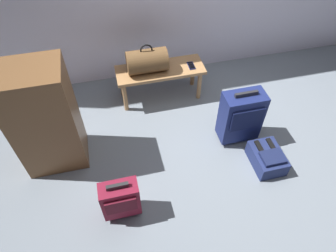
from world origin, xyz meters
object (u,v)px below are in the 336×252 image
at_px(cell_phone, 191,66).
at_px(side_cabinet, 45,119).
at_px(bench, 160,73).
at_px(duffel_bag_brown, 147,61).
at_px(backpack_navy, 267,158).
at_px(suitcase_small_burgundy, 120,199).
at_px(suitcase_upright_navy, 241,116).

height_order(cell_phone, side_cabinet, side_cabinet).
bearing_deg(cell_phone, bench, 174.77).
height_order(duffel_bag_brown, backpack_navy, duffel_bag_brown).
bearing_deg(suitcase_small_burgundy, cell_phone, 53.71).
bearing_deg(bench, suitcase_upright_navy, -52.16).
xyz_separation_m(bench, side_cabinet, (-1.20, -0.64, 0.20)).
relative_size(backpack_navy, side_cabinet, 0.35).
bearing_deg(bench, duffel_bag_brown, 180.00).
relative_size(cell_phone, suitcase_upright_navy, 0.22).
height_order(suitcase_upright_navy, backpack_navy, suitcase_upright_navy).
relative_size(duffel_bag_brown, side_cabinet, 0.40).
distance_m(suitcase_small_burgundy, backpack_navy, 1.48).
distance_m(suitcase_upright_navy, suitcase_small_burgundy, 1.43).
relative_size(duffel_bag_brown, cell_phone, 3.06).
relative_size(cell_phone, side_cabinet, 0.13).
xyz_separation_m(bench, backpack_navy, (0.80, -1.23, -0.26)).
distance_m(duffel_bag_brown, cell_phone, 0.52).
xyz_separation_m(cell_phone, suitcase_small_burgundy, (-1.01, -1.38, -0.18)).
bearing_deg(suitcase_upright_navy, cell_phone, 109.94).
bearing_deg(duffel_bag_brown, bench, 0.00).
distance_m(bench, side_cabinet, 1.38).
bearing_deg(suitcase_small_burgundy, bench, 65.04).
xyz_separation_m(duffel_bag_brown, side_cabinet, (-1.06, -0.64, 0.00)).
bearing_deg(bench, cell_phone, -5.23).
height_order(duffel_bag_brown, side_cabinet, side_cabinet).
bearing_deg(cell_phone, suitcase_small_burgundy, -126.29).
xyz_separation_m(suitcase_upright_navy, side_cabinet, (-1.85, 0.19, 0.22)).
distance_m(suitcase_upright_navy, backpack_navy, 0.49).
bearing_deg(backpack_navy, suitcase_small_burgundy, -172.65).
xyz_separation_m(duffel_bag_brown, suitcase_small_burgundy, (-0.51, -1.41, -0.31)).
bearing_deg(duffel_bag_brown, suitcase_upright_navy, -46.49).
height_order(duffel_bag_brown, suitcase_upright_navy, duffel_bag_brown).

